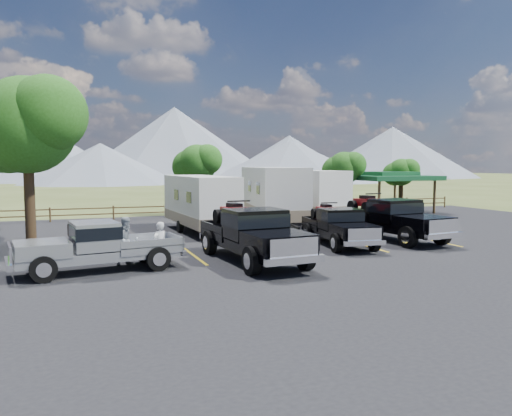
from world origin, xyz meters
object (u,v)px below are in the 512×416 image
object	(u,v)px
pavilion	(388,177)
trailer_left	(200,203)
person_b	(127,241)
rig_right	(391,218)
rig_left	(252,233)
rig_center	(338,225)
pickup_silver	(99,246)
tree_big_nw	(26,125)
trailer_center	(273,195)
trailer_right	(302,194)
person_a	(160,245)

from	to	relation	value
pavilion	trailer_left	bearing A→B (deg)	-158.39
pavilion	person_b	size ratio (longest dim) A/B	3.45
rig_right	person_b	size ratio (longest dim) A/B	3.88
rig_left	rig_center	distance (m)	5.58
trailer_left	pickup_silver	distance (m)	10.45
tree_big_nw	rig_left	bearing A→B (deg)	-41.72
rig_left	pavilion	bearing A→B (deg)	38.23
pavilion	rig_right	world-z (taller)	pavilion
trailer_center	pickup_silver	xyz separation A→B (m)	(-10.85, -10.37, -0.95)
pickup_silver	trailer_center	bearing A→B (deg)	125.64
trailer_right	pickup_silver	xyz separation A→B (m)	(-13.82, -12.37, -0.84)
person_b	rig_center	bearing A→B (deg)	-18.70
rig_right	pickup_silver	bearing A→B (deg)	-175.18
trailer_right	person_a	xyz separation A→B (m)	(-11.73, -12.47, -0.92)
tree_big_nw	trailer_left	xyz separation A→B (m)	(8.55, 1.24, -3.93)
trailer_left	person_b	size ratio (longest dim) A/B	5.00
pavilion	rig_right	xyz separation A→B (m)	(-8.75, -12.68, -1.66)
pickup_silver	tree_big_nw	bearing A→B (deg)	-167.78
tree_big_nw	rig_left	world-z (taller)	tree_big_nw
rig_right	person_b	world-z (taller)	rig_right
person_b	pavilion	bearing A→B (deg)	7.37
rig_left	trailer_right	world-z (taller)	trailer_right
tree_big_nw	trailer_right	world-z (taller)	tree_big_nw
rig_left	pickup_silver	xyz separation A→B (m)	(-5.68, 0.09, -0.19)
pickup_silver	trailer_left	bearing A→B (deg)	138.09
trailer_center	trailer_right	distance (m)	3.58
rig_left	tree_big_nw	bearing A→B (deg)	134.40
tree_big_nw	rig_center	size ratio (longest dim) A/B	1.32
tree_big_nw	person_a	world-z (taller)	tree_big_nw
tree_big_nw	pavilion	distance (m)	26.91
trailer_right	rig_right	bearing A→B (deg)	-95.14
trailer_left	trailer_right	xyz separation A→B (m)	(8.02, 3.71, 0.13)
trailer_left	person_a	world-z (taller)	trailer_left
person_a	person_b	xyz separation A→B (m)	(-1.05, 0.98, 0.06)
rig_center	person_b	bearing A→B (deg)	-164.98
rig_center	pickup_silver	world-z (taller)	rig_center
trailer_center	person_b	bearing A→B (deg)	-126.00
rig_left	rig_center	xyz separation A→B (m)	(5.09, 2.27, -0.18)
rig_left	person_a	bearing A→B (deg)	176.24
tree_big_nw	person_b	world-z (taller)	tree_big_nw
rig_center	person_b	size ratio (longest dim) A/B	3.29
trailer_center	person_b	size ratio (longest dim) A/B	5.74
rig_right	trailer_right	xyz separation A→B (m)	(-0.23, 9.66, 0.67)
trailer_center	trailer_right	size ratio (longest dim) A/B	1.06
trailer_right	rig_center	bearing A→B (deg)	-113.22
trailer_left	rig_right	bearing A→B (deg)	-38.92
trailer_left	trailer_center	size ratio (longest dim) A/B	0.87
tree_big_nw	trailer_center	xyz separation A→B (m)	(13.59, 2.96, -3.69)
rig_left	rig_right	world-z (taller)	rig_left
rig_left	trailer_center	distance (m)	11.70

